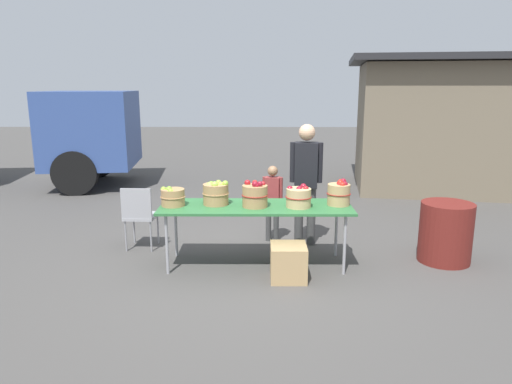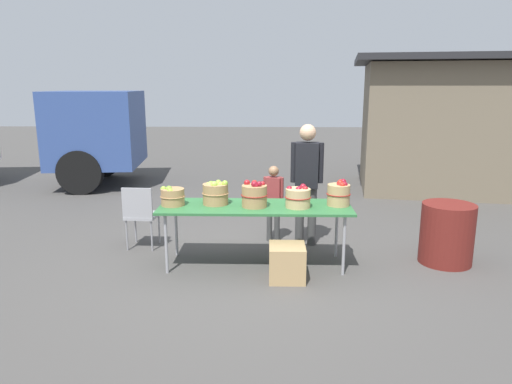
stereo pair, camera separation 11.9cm
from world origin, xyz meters
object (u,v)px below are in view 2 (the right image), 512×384
Objects in this scene: apple_basket_red_1 at (298,197)px; produce_crate at (287,262)px; apple_basket_red_0 at (254,195)px; apple_basket_green_1 at (216,193)px; child_customer at (273,197)px; trash_barrel at (447,234)px; apple_basket_red_2 at (339,194)px; folding_chair at (140,212)px; market_table at (255,209)px; vendor_adult at (307,175)px; apple_basket_green_0 at (172,196)px.

produce_crate is (-0.13, -0.39, -0.67)m from apple_basket_red_1.
apple_basket_red_0 is 0.88m from produce_crate.
apple_basket_red_1 is (0.99, -0.12, -0.02)m from apple_basket_green_1.
apple_basket_green_1 reaches higher than produce_crate.
apple_basket_red_0 is 1.01m from child_customer.
apple_basket_red_0 reaches higher than trash_barrel.
folding_chair is at bearing 168.85° from apple_basket_red_2.
apple_basket_red_1 is at bearing -6.56° from market_table.
market_table is 1.38× the size of vendor_adult.
produce_crate is at bearing -109.06° from apple_basket_red_1.
vendor_adult reaches higher than produce_crate.
child_customer reaches higher than folding_chair.
apple_basket_red_1 reaches higher than apple_basket_green_0.
vendor_adult is at bearing 25.07° from apple_basket_green_0.
vendor_adult reaches higher than trash_barrel.
trash_barrel is (1.69, -0.64, -0.60)m from vendor_adult.
vendor_adult is (1.16, 0.71, 0.09)m from apple_basket_green_1.
trash_barrel reaches higher than produce_crate.
folding_chair is at bearing 11.82° from vendor_adult.
apple_basket_red_0 is at bearing 178.77° from apple_basket_red_1.
market_table is 1.66m from folding_chair.
market_table is 0.54m from apple_basket_red_1.
apple_basket_red_0 is at bearing 133.74° from produce_crate.
market_table is at bearing 79.18° from apple_basket_red_0.
apple_basket_red_0 is 0.19× the size of vendor_adult.
apple_basket_red_0 reaches higher than apple_basket_green_1.
market_table is 7.17× the size of apple_basket_red_0.
apple_basket_green_1 reaches higher than apple_basket_green_0.
apple_basket_green_1 reaches higher than folding_chair.
apple_basket_red_1 is at bearing -167.98° from apple_basket_red_2.
market_table is at bearing 55.08° from vendor_adult.
apple_basket_red_0 is 0.79× the size of produce_crate.
apple_basket_red_2 reaches higher than apple_basket_red_1.
apple_basket_green_0 reaches higher than folding_chair.
apple_basket_red_1 is 0.36× the size of folding_chair.
apple_basket_red_2 is 0.77× the size of produce_crate.
apple_basket_green_0 reaches higher than trash_barrel.
child_customer reaches higher than apple_basket_red_1.
apple_basket_red_2 is 1.06m from produce_crate.
trash_barrel is 2.08m from produce_crate.
folding_chair is at bearing 152.64° from produce_crate.
child_customer is 2.67× the size of produce_crate.
market_table is 1.02m from apple_basket_red_2.
child_customer reaches higher than produce_crate.
apple_basket_green_0 is (-1.00, -0.01, 0.15)m from market_table.
child_customer is at bearing -165.24° from folding_chair.
apple_basket_red_0 reaches higher than apple_basket_red_1.
produce_crate is (1.37, -0.44, -0.66)m from apple_basket_green_0.
apple_basket_red_2 reaches higher than trash_barrel.
apple_basket_red_2 is (2.00, 0.06, 0.03)m from apple_basket_green_0.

